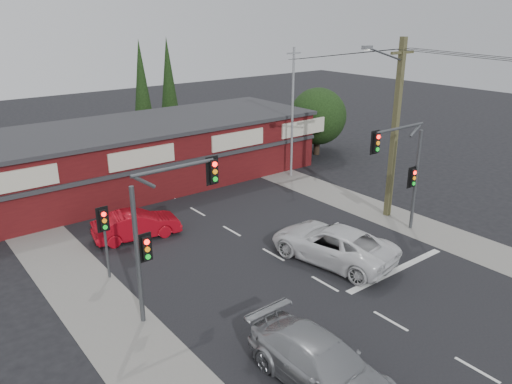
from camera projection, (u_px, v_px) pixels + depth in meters
ground at (319, 281)px, 22.07m from camera, size 120.00×120.00×0.00m
road_strip at (251, 242)px, 25.77m from camera, size 14.00×70.00×0.01m
verge_left at (90, 296)px, 20.87m from camera, size 3.00×70.00×0.02m
verge_right at (360, 205)px, 30.68m from camera, size 3.00×70.00×0.02m
stop_line at (397, 270)px, 22.97m from camera, size 6.50×0.35×0.01m
white_suv at (332, 244)px, 23.65m from camera, size 3.94×6.58×1.71m
silver_suv at (322, 364)px, 15.65m from camera, size 2.39×5.60×1.61m
red_sedan at (137, 225)px, 26.03m from camera, size 4.69×2.33×1.48m
lane_dashes at (251, 242)px, 25.72m from camera, size 0.12×47.48×0.01m
shop_building at (130, 156)px, 33.36m from camera, size 27.30×8.40×4.22m
tree_cluster at (316, 119)px, 41.01m from camera, size 5.90×5.10×5.50m
conifer_near at (142, 87)px, 40.02m from camera, size 1.80×1.80×9.25m
conifer_far at (169, 81)px, 43.52m from camera, size 1.80×1.80×9.25m
traffic_mast_left at (162, 220)px, 18.50m from camera, size 3.77×0.27×5.97m
traffic_mast_right at (405, 163)px, 25.42m from camera, size 3.96×0.27×5.97m
pedestal_signal at (104, 228)px, 21.54m from camera, size 0.55×0.27×3.38m
utility_pole at (394, 125)px, 27.27m from camera, size 4.38×0.59×10.00m
steel_pole at (292, 111)px, 34.56m from camera, size 1.20×0.16×9.00m
power_lines at (505, 64)px, 22.04m from camera, size 2.01×29.00×1.22m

